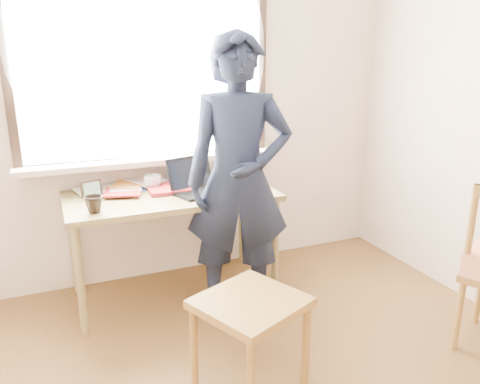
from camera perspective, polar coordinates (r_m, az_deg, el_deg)
name	(u,v)px	position (r m, az deg, el deg)	size (l,w,h in m)	color
room_shell	(292,62)	(1.80, 6.31, 15.45)	(3.52, 4.02, 2.61)	beige
desk	(172,204)	(3.25, -8.34, -1.47)	(1.40, 0.70, 0.75)	olive
laptop	(196,184)	(3.22, -5.38, 0.97)	(0.41, 0.37, 0.24)	black
mug_white	(153,182)	(3.35, -10.59, 1.22)	(0.12, 0.12, 0.10)	white
mug_dark	(94,204)	(2.93, -17.38, -1.44)	(0.11, 0.11, 0.10)	black
mouse	(243,187)	(3.28, 0.41, 0.62)	(0.09, 0.06, 0.04)	black
desk_clutter	(129,187)	(3.37, -13.38, 0.57)	(0.88, 0.48, 0.03)	white
book_a	(108,189)	(3.38, -15.77, 0.40)	(0.22, 0.29, 0.03)	white
book_b	(217,178)	(3.56, -2.82, 1.76)	(0.20, 0.27, 0.02)	white
picture_frame	(91,190)	(3.23, -17.67, 0.25)	(0.14, 0.05, 0.11)	black
work_chair	(250,313)	(2.42, 1.28, -14.53)	(0.63, 0.62, 0.50)	olive
person	(239,181)	(2.93, -0.15, 1.41)	(0.66, 0.43, 1.81)	black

